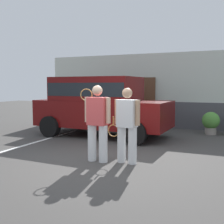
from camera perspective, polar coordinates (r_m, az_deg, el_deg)
ground_plane at (r=6.61m, az=-3.25°, el=-10.06°), size 40.00×40.00×0.00m
parking_stripe_0 at (r=9.27m, az=-14.34°, el=-5.68°), size 0.12×4.40×0.01m
house_frontage at (r=12.08m, az=9.62°, el=3.91°), size 10.37×0.40×3.11m
parked_suv at (r=9.77m, az=-2.43°, el=1.80°), size 4.67×2.30×2.05m
tennis_player_man at (r=6.47m, az=-3.01°, el=-2.04°), size 0.79×0.29×1.77m
tennis_player_woman at (r=6.33m, az=3.03°, el=-2.57°), size 0.88×0.32×1.71m
potted_plant_by_porch at (r=10.70m, az=19.45°, el=-1.91°), size 0.62×0.62×0.82m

